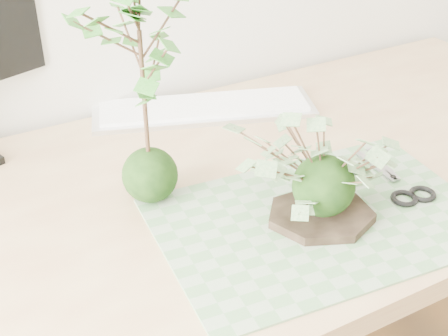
{
  "coord_description": "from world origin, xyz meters",
  "views": [
    {
      "loc": [
        -0.37,
        0.46,
        1.33
      ],
      "look_at": [
        0.0,
        1.14,
        0.84
      ],
      "focal_mm": 50.0,
      "sensor_mm": 36.0,
      "label": 1
    }
  ],
  "objects_px": {
    "ivy_kokedama": "(326,160)",
    "maple_kokedama": "(140,45)",
    "keyboard": "(204,108)",
    "desk": "(240,222)"
  },
  "relations": [
    {
      "from": "desk",
      "to": "maple_kokedama",
      "type": "relative_size",
      "value": 4.25
    },
    {
      "from": "desk",
      "to": "keyboard",
      "type": "distance_m",
      "value": 0.28
    },
    {
      "from": "ivy_kokedama",
      "to": "maple_kokedama",
      "type": "height_order",
      "value": "maple_kokedama"
    },
    {
      "from": "desk",
      "to": "maple_kokedama",
      "type": "height_order",
      "value": "maple_kokedama"
    },
    {
      "from": "desk",
      "to": "maple_kokedama",
      "type": "xyz_separation_m",
      "value": [
        -0.15,
        0.03,
        0.35
      ]
    },
    {
      "from": "maple_kokedama",
      "to": "ivy_kokedama",
      "type": "bearing_deg",
      "value": -42.2
    },
    {
      "from": "keyboard",
      "to": "maple_kokedama",
      "type": "bearing_deg",
      "value": -113.67
    },
    {
      "from": "desk",
      "to": "maple_kokedama",
      "type": "distance_m",
      "value": 0.38
    },
    {
      "from": "ivy_kokedama",
      "to": "keyboard",
      "type": "xyz_separation_m",
      "value": [
        0.01,
        0.42,
        -0.1
      ]
    },
    {
      "from": "desk",
      "to": "keyboard",
      "type": "height_order",
      "value": "keyboard"
    }
  ]
}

